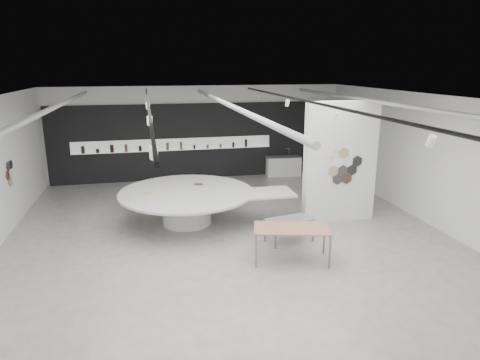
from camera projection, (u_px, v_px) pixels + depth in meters
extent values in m
cube|color=#A4A19A|center=(232.00, 242.00, 11.49)|extent=(12.00, 14.00, 0.01)
cube|color=silver|center=(231.00, 98.00, 10.50)|extent=(12.00, 14.00, 0.01)
cube|color=white|center=(198.00, 133.00, 17.60)|extent=(12.00, 0.01, 3.80)
cube|color=white|center=(365.00, 337.00, 4.39)|extent=(12.00, 0.01, 3.80)
cube|color=white|center=(437.00, 162.00, 12.24)|extent=(0.01, 14.00, 3.80)
cylinder|color=#939396|center=(54.00, 108.00, 10.14)|extent=(0.12, 12.00, 0.12)
cylinder|color=#939396|center=(227.00, 104.00, 11.02)|extent=(0.12, 12.00, 0.12)
cylinder|color=#939396|center=(375.00, 101.00, 11.89)|extent=(0.12, 12.00, 0.12)
cube|color=black|center=(148.00, 104.00, 10.11)|extent=(0.05, 13.00, 0.06)
cylinder|color=white|center=(154.00, 153.00, 5.44)|extent=(0.11, 0.18, 0.21)
cylinder|color=white|center=(150.00, 121.00, 8.55)|extent=(0.11, 0.18, 0.21)
cylinder|color=white|center=(148.00, 106.00, 11.66)|extent=(0.11, 0.18, 0.21)
cylinder|color=white|center=(147.00, 97.00, 14.78)|extent=(0.11, 0.18, 0.21)
cube|color=black|center=(307.00, 101.00, 10.94)|extent=(0.05, 13.00, 0.06)
cylinder|color=white|center=(431.00, 141.00, 6.27)|extent=(0.11, 0.18, 0.21)
cylinder|color=white|center=(335.00, 116.00, 9.38)|extent=(0.11, 0.18, 0.21)
cylinder|color=white|center=(287.00, 103.00, 12.49)|extent=(0.11, 0.18, 0.21)
cylinder|color=white|center=(258.00, 95.00, 15.61)|extent=(0.11, 0.18, 0.21)
cylinder|color=tan|center=(10.00, 182.00, 12.25)|extent=(0.03, 0.28, 0.28)
cylinder|color=#F1DFCF|center=(13.00, 180.00, 12.50)|extent=(0.03, 0.28, 0.28)
cylinder|color=white|center=(11.00, 173.00, 12.32)|extent=(0.03, 0.28, 0.28)
cylinder|color=#483024|center=(8.00, 175.00, 12.07)|extent=(0.03, 0.28, 0.28)
cylinder|color=black|center=(8.00, 166.00, 12.13)|extent=(0.03, 0.28, 0.28)
cylinder|color=black|center=(11.00, 164.00, 12.38)|extent=(0.03, 0.28, 0.28)
cube|color=black|center=(198.00, 141.00, 17.63)|extent=(11.80, 0.10, 3.10)
cube|color=white|center=(174.00, 144.00, 17.37)|extent=(8.00, 0.06, 0.46)
cube|color=white|center=(175.00, 150.00, 17.37)|extent=(8.00, 0.18, 0.02)
cylinder|color=black|center=(83.00, 150.00, 16.60)|extent=(0.13, 0.13, 0.29)
cylinder|color=black|center=(98.00, 151.00, 16.73)|extent=(0.13, 0.13, 0.15)
cylinder|color=black|center=(112.00, 148.00, 16.82)|extent=(0.14, 0.14, 0.30)
cylinder|color=brown|center=(126.00, 148.00, 16.94)|extent=(0.12, 0.12, 0.29)
cylinder|color=black|center=(140.00, 148.00, 17.06)|extent=(0.12, 0.12, 0.21)
cylinder|color=black|center=(154.00, 147.00, 17.17)|extent=(0.10, 0.10, 0.25)
cylinder|color=brown|center=(168.00, 146.00, 17.28)|extent=(0.12, 0.12, 0.30)
cylinder|color=brown|center=(181.00, 146.00, 17.39)|extent=(0.10, 0.10, 0.31)
cylinder|color=black|center=(194.00, 147.00, 17.52)|extent=(0.09, 0.09, 0.17)
cylinder|color=brown|center=(208.00, 146.00, 17.63)|extent=(0.10, 0.10, 0.16)
cylinder|color=brown|center=(221.00, 146.00, 17.75)|extent=(0.09, 0.09, 0.15)
cylinder|color=black|center=(233.00, 145.00, 17.85)|extent=(0.09, 0.09, 0.21)
cylinder|color=black|center=(246.00, 143.00, 17.95)|extent=(0.11, 0.11, 0.31)
cube|color=white|center=(340.00, 162.00, 12.69)|extent=(2.20, 0.35, 3.60)
cylinder|color=black|center=(343.00, 170.00, 12.56)|extent=(0.34, 0.03, 0.34)
cylinder|color=black|center=(352.00, 170.00, 12.62)|extent=(0.34, 0.03, 0.34)
cylinder|color=tan|center=(333.00, 171.00, 12.50)|extent=(0.34, 0.03, 0.34)
cylinder|color=#F1DFCF|center=(348.00, 162.00, 12.52)|extent=(0.34, 0.03, 0.34)
cylinder|color=white|center=(338.00, 162.00, 12.46)|extent=(0.34, 0.03, 0.34)
cylinder|color=#483024|center=(347.00, 179.00, 12.66)|extent=(0.34, 0.03, 0.34)
cylinder|color=black|center=(337.00, 179.00, 12.60)|extent=(0.34, 0.03, 0.34)
cylinder|color=black|center=(357.00, 161.00, 12.59)|extent=(0.34, 0.03, 0.34)
cylinder|color=tan|center=(344.00, 153.00, 12.43)|extent=(0.34, 0.03, 0.34)
cylinder|color=#F1DFCF|center=(334.00, 154.00, 12.36)|extent=(0.34, 0.03, 0.34)
cylinder|color=white|center=(187.00, 208.00, 12.72)|extent=(1.44, 1.44, 0.93)
cylinder|color=beige|center=(186.00, 192.00, 12.59)|extent=(4.00, 4.00, 0.07)
cube|color=beige|center=(263.00, 193.00, 12.51)|extent=(1.77, 1.12, 0.06)
cube|color=tan|center=(148.00, 193.00, 12.36)|extent=(0.28, 0.20, 0.01)
cube|color=#483024|center=(198.00, 184.00, 13.29)|extent=(0.28, 0.20, 0.01)
cube|color=#A56C55|center=(292.00, 228.00, 10.20)|extent=(1.96, 1.31, 0.03)
cube|color=slate|center=(256.00, 251.00, 9.95)|extent=(0.05, 0.05, 0.81)
cube|color=slate|center=(256.00, 238.00, 10.73)|extent=(0.05, 0.05, 0.81)
cube|color=slate|center=(330.00, 252.00, 9.90)|extent=(0.05, 0.05, 0.81)
cube|color=slate|center=(324.00, 238.00, 10.68)|extent=(0.05, 0.05, 0.81)
cube|color=slate|center=(289.00, 219.00, 11.37)|extent=(1.34, 0.88, 0.03)
cube|color=slate|center=(275.00, 238.00, 10.97)|extent=(0.04, 0.04, 0.61)
cube|color=slate|center=(265.00, 231.00, 11.45)|extent=(0.04, 0.04, 0.61)
cube|color=slate|center=(313.00, 230.00, 11.46)|extent=(0.04, 0.04, 0.61)
cube|color=slate|center=(302.00, 224.00, 11.94)|extent=(0.04, 0.04, 0.61)
cube|color=white|center=(283.00, 166.00, 18.27)|extent=(1.48, 0.64, 0.81)
cube|color=slate|center=(284.00, 157.00, 18.16)|extent=(1.51, 0.68, 0.03)
cylinder|color=silver|center=(289.00, 152.00, 18.28)|extent=(0.02, 0.02, 0.32)
cylinder|color=silver|center=(288.00, 148.00, 18.23)|extent=(0.15, 0.03, 0.02)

